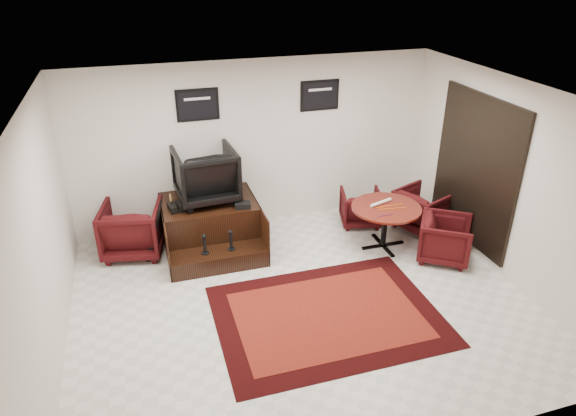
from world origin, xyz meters
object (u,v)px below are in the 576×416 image
at_px(table_chair_window, 422,208).
at_px(meeting_table, 386,212).
at_px(table_chair_corner, 445,237).
at_px(shine_podium, 211,226).
at_px(armchair_side, 132,227).
at_px(table_chair_back, 361,206).
at_px(shine_chair, 205,172).

bearing_deg(table_chair_window, meeting_table, 90.79).
bearing_deg(table_chair_corner, shine_podium, 101.04).
bearing_deg(shine_podium, armchair_side, 172.38).
relative_size(shine_podium, table_chair_back, 2.26).
bearing_deg(shine_podium, shine_chair, 90.00).
height_order(shine_chair, table_chair_corner, shine_chair).
xyz_separation_m(shine_chair, table_chair_corner, (3.35, -1.57, -0.85)).
bearing_deg(shine_podium, table_chair_corner, -23.00).
xyz_separation_m(shine_chair, table_chair_back, (2.59, -0.14, -0.89)).
height_order(shine_podium, table_chair_window, table_chair_window).
relative_size(shine_chair, meeting_table, 0.86).
distance_m(shine_podium, table_chair_window, 3.54).
distance_m(shine_chair, table_chair_back, 2.75).
distance_m(armchair_side, table_chair_back, 3.79).
height_order(meeting_table, table_chair_back, meeting_table).
bearing_deg(table_chair_corner, meeting_table, 84.07).
bearing_deg(shine_chair, table_chair_corner, 150.92).
xyz_separation_m(shine_podium, armchair_side, (-1.19, 0.16, 0.10)).
xyz_separation_m(armchair_side, table_chair_corner, (4.54, -1.58, -0.08)).
distance_m(shine_podium, armchair_side, 1.21).
height_order(shine_podium, table_chair_corner, shine_podium).
xyz_separation_m(meeting_table, table_chair_window, (0.88, 0.37, -0.23)).
relative_size(armchair_side, meeting_table, 0.84).
height_order(shine_podium, shine_chair, shine_chair).
height_order(armchair_side, table_chair_corner, armchair_side).
xyz_separation_m(meeting_table, table_chair_corner, (0.72, -0.60, -0.24)).
relative_size(table_chair_back, table_chair_corner, 0.89).
relative_size(shine_podium, armchair_side, 1.68).
distance_m(shine_podium, table_chair_back, 2.59).
distance_m(meeting_table, table_chair_corner, 0.97).
relative_size(armchair_side, table_chair_window, 1.16).
distance_m(shine_chair, meeting_table, 2.87).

